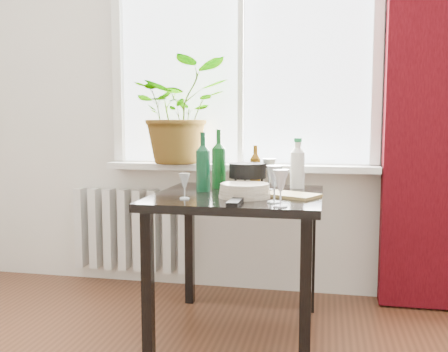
% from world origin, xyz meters
% --- Properties ---
extents(window, '(1.72, 0.08, 1.62)m').
position_xyz_m(window, '(0.00, 2.22, 1.60)').
color(window, white).
rests_on(window, ground).
extents(windowsill, '(1.72, 0.20, 0.04)m').
position_xyz_m(windowsill, '(0.00, 2.15, 0.82)').
color(windowsill, silver).
rests_on(windowsill, ground).
extents(curtain, '(0.50, 0.12, 2.56)m').
position_xyz_m(curtain, '(1.12, 2.12, 1.30)').
color(curtain, '#350409').
rests_on(curtain, ground).
extents(radiator, '(0.80, 0.10, 0.55)m').
position_xyz_m(radiator, '(-0.75, 2.18, 0.38)').
color(radiator, silver).
rests_on(radiator, ground).
extents(table, '(0.85, 0.85, 0.74)m').
position_xyz_m(table, '(0.10, 1.55, 0.65)').
color(table, black).
rests_on(table, ground).
extents(potted_plant, '(0.76, 0.72, 0.66)m').
position_xyz_m(potted_plant, '(-0.38, 2.12, 1.17)').
color(potted_plant, '#3A7D21').
rests_on(potted_plant, windowsill).
extents(wine_bottle_left, '(0.09, 0.09, 0.32)m').
position_xyz_m(wine_bottle_left, '(-0.10, 1.60, 0.90)').
color(wine_bottle_left, '#0B3A1F').
rests_on(wine_bottle_left, table).
extents(wine_bottle_right, '(0.09, 0.09, 0.33)m').
position_xyz_m(wine_bottle_right, '(-0.05, 1.75, 0.91)').
color(wine_bottle_right, '#0C4116').
rests_on(wine_bottle_right, table).
extents(bottle_amber, '(0.06, 0.06, 0.25)m').
position_xyz_m(bottle_amber, '(0.16, 1.77, 0.86)').
color(bottle_amber, brown).
rests_on(bottle_amber, table).
extents(cleaning_bottle, '(0.10, 0.10, 0.28)m').
position_xyz_m(cleaning_bottle, '(0.38, 1.84, 0.88)').
color(cleaning_bottle, silver).
rests_on(cleaning_bottle, table).
extents(wineglass_front_right, '(0.08, 0.08, 0.18)m').
position_xyz_m(wineglass_front_right, '(0.31, 1.30, 0.83)').
color(wineglass_front_right, '#B5BEC2').
rests_on(wineglass_front_right, table).
extents(wineglass_far_right, '(0.09, 0.09, 0.17)m').
position_xyz_m(wineglass_far_right, '(0.35, 1.19, 0.82)').
color(wineglass_far_right, silver).
rests_on(wineglass_far_right, table).
extents(wineglass_back_center, '(0.10, 0.10, 0.18)m').
position_xyz_m(wineglass_back_center, '(0.24, 1.71, 0.83)').
color(wineglass_back_center, silver).
rests_on(wineglass_back_center, table).
extents(wineglass_back_left, '(0.08, 0.08, 0.16)m').
position_xyz_m(wineglass_back_left, '(-0.17, 1.89, 0.82)').
color(wineglass_back_left, silver).
rests_on(wineglass_back_left, table).
extents(wineglass_front_left, '(0.06, 0.06, 0.13)m').
position_xyz_m(wineglass_front_left, '(-0.12, 1.32, 0.80)').
color(wineglass_front_left, silver).
rests_on(wineglass_front_left, table).
extents(plate_stack, '(0.31, 0.31, 0.07)m').
position_xyz_m(plate_stack, '(0.15, 1.42, 0.77)').
color(plate_stack, beige).
rests_on(plate_stack, table).
extents(fondue_pot, '(0.23, 0.20, 0.15)m').
position_xyz_m(fondue_pot, '(0.13, 1.64, 0.82)').
color(fondue_pot, black).
rests_on(fondue_pot, table).
extents(tv_remote, '(0.05, 0.18, 0.02)m').
position_xyz_m(tv_remote, '(0.14, 1.23, 0.75)').
color(tv_remote, black).
rests_on(tv_remote, table).
extents(cutting_board, '(0.32, 0.28, 0.01)m').
position_xyz_m(cutting_board, '(0.37, 1.51, 0.75)').
color(cutting_board, olive).
rests_on(cutting_board, table).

